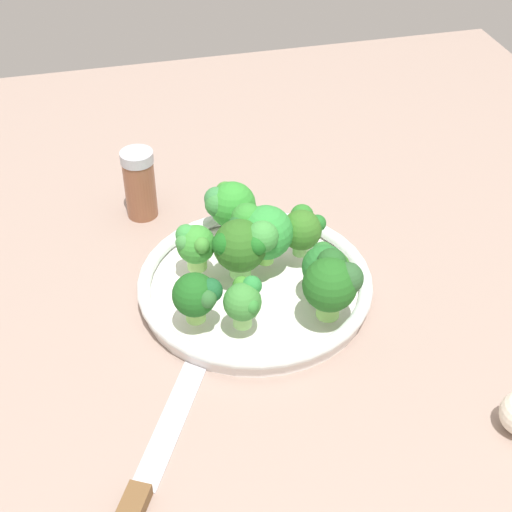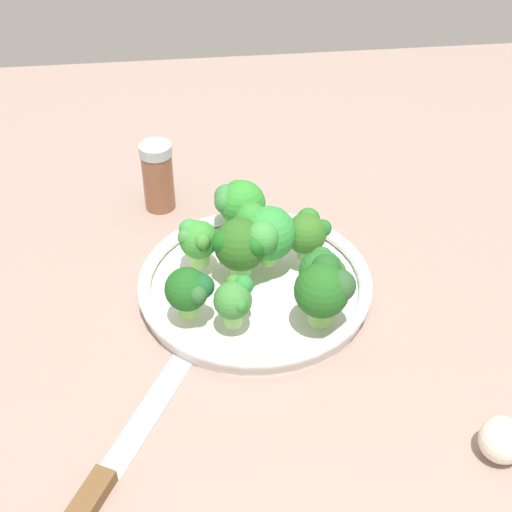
# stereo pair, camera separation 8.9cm
# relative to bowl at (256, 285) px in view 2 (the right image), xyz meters

# --- Properties ---
(ground_plane) EXTENTS (1.30, 1.30, 0.03)m
(ground_plane) POSITION_rel_bowl_xyz_m (-0.04, -0.00, -0.03)
(ground_plane) COLOR gray
(bowl) EXTENTS (0.28, 0.28, 0.03)m
(bowl) POSITION_rel_bowl_xyz_m (0.00, 0.00, 0.00)
(bowl) COLOR white
(bowl) RESTS_ON ground_plane
(broccoli_floret_0) EXTENTS (0.07, 0.07, 0.07)m
(broccoli_floret_0) POSITION_rel_bowl_xyz_m (-0.01, -0.02, 0.06)
(broccoli_floret_0) COLOR #76C05D
(broccoli_floret_0) RESTS_ON bowl
(broccoli_floret_1) EXTENTS (0.07, 0.07, 0.08)m
(broccoli_floret_1) POSITION_rel_bowl_xyz_m (0.08, 0.07, 0.06)
(broccoli_floret_1) COLOR #7CB954
(broccoli_floret_1) RESTS_ON bowl
(broccoli_floret_2) EXTENTS (0.06, 0.06, 0.06)m
(broccoli_floret_2) POSITION_rel_bowl_xyz_m (-0.03, 0.07, 0.05)
(broccoli_floret_2) COLOR #86C568
(broccoli_floret_2) RESTS_ON bowl
(broccoli_floret_3) EXTENTS (0.05, 0.06, 0.06)m
(broccoli_floret_3) POSITION_rel_bowl_xyz_m (0.06, -0.08, 0.05)
(broccoli_floret_3) COLOR #93CD61
(broccoli_floret_3) RESTS_ON bowl
(broccoli_floret_4) EXTENTS (0.05, 0.05, 0.06)m
(broccoli_floret_4) POSITION_rel_bowl_xyz_m (-0.03, -0.07, 0.05)
(broccoli_floret_4) COLOR #9AD767
(broccoli_floret_4) RESTS_ON bowl
(broccoli_floret_5) EXTENTS (0.06, 0.07, 0.07)m
(broccoli_floret_5) POSITION_rel_bowl_xyz_m (-0.10, -0.01, 0.05)
(broccoli_floret_5) COLOR #85BD57
(broccoli_floret_5) RESTS_ON bowl
(broccoli_floret_6) EXTENTS (0.08, 0.07, 0.08)m
(broccoli_floret_6) POSITION_rel_bowl_xyz_m (-0.02, 0.01, 0.06)
(broccoli_floret_6) COLOR #87CB57
(broccoli_floret_6) RESTS_ON bowl
(broccoli_floret_7) EXTENTS (0.05, 0.05, 0.06)m
(broccoli_floret_7) POSITION_rel_bowl_xyz_m (0.04, 0.07, 0.05)
(broccoli_floret_7) COLOR #9ED674
(broccoli_floret_7) RESTS_ON bowl
(broccoli_floret_8) EXTENTS (0.05, 0.05, 0.06)m
(broccoli_floret_8) POSITION_rel_bowl_xyz_m (0.08, -0.03, 0.05)
(broccoli_floret_8) COLOR #96DA73
(broccoli_floret_8) RESTS_ON bowl
(knife) EXTENTS (0.25, 0.15, 0.01)m
(knife) POSITION_rel_bowl_xyz_m (0.24, -0.17, -0.01)
(knife) COLOR silver
(knife) RESTS_ON ground_plane
(garlic_bulb) EXTENTS (0.05, 0.05, 0.05)m
(garlic_bulb) POSITION_rel_bowl_xyz_m (0.26, 0.21, 0.01)
(garlic_bulb) COLOR #F0E3CD
(garlic_bulb) RESTS_ON ground_plane
(pepper_shaker) EXTENTS (0.04, 0.04, 0.10)m
(pepper_shaker) POSITION_rel_bowl_xyz_m (-0.20, -0.11, 0.04)
(pepper_shaker) COLOR brown
(pepper_shaker) RESTS_ON ground_plane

